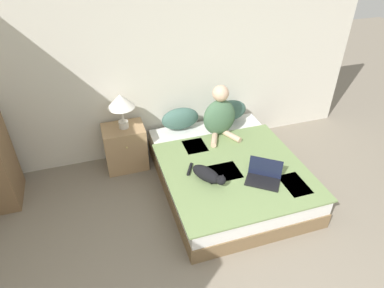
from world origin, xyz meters
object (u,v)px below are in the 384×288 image
(cat_tabby, at_px, (208,175))
(person_sitting, at_px, (220,115))
(laptop_open, at_px, (264,177))
(pillow_far, at_px, (229,111))
(pillow_near, at_px, (180,119))
(table_lamp, at_px, (121,103))
(nightstand, at_px, (125,147))
(bed, at_px, (228,173))

(cat_tabby, bearing_deg, person_sitting, 119.65)
(laptop_open, bearing_deg, pillow_far, 120.97)
(pillow_near, distance_m, pillow_far, 0.68)
(cat_tabby, distance_m, table_lamp, 1.33)
(laptop_open, xyz_separation_m, table_lamp, (-1.29, 1.21, 0.49))
(person_sitting, relative_size, nightstand, 1.17)
(bed, bearing_deg, pillow_near, 112.29)
(bed, relative_size, pillow_far, 3.89)
(person_sitting, height_order, laptop_open, person_sitting)
(person_sitting, distance_m, table_lamp, 1.22)
(pillow_near, xyz_separation_m, table_lamp, (-0.73, -0.07, 0.39))
(pillow_far, height_order, nightstand, pillow_far)
(bed, height_order, laptop_open, laptop_open)
(cat_tabby, height_order, nightstand, nightstand)
(pillow_far, relative_size, nightstand, 0.85)
(bed, distance_m, pillow_near, 0.97)
(pillow_near, height_order, laptop_open, pillow_near)
(bed, height_order, pillow_near, pillow_near)
(laptop_open, bearing_deg, person_sitting, 133.57)
(nightstand, bearing_deg, pillow_near, 5.10)
(pillow_near, bearing_deg, nightstand, -174.90)
(bed, bearing_deg, person_sitting, 80.49)
(cat_tabby, bearing_deg, table_lamp, -176.38)
(person_sitting, xyz_separation_m, laptop_open, (0.12, -1.00, -0.23))
(person_sitting, height_order, cat_tabby, person_sitting)
(bed, distance_m, person_sitting, 0.74)
(pillow_near, bearing_deg, pillow_far, 0.00)
(bed, height_order, cat_tabby, cat_tabby)
(nightstand, bearing_deg, person_sitting, -10.02)
(pillow_near, distance_m, person_sitting, 0.53)
(pillow_far, bearing_deg, laptop_open, -95.84)
(nightstand, bearing_deg, cat_tabby, -54.25)
(pillow_near, relative_size, cat_tabby, 0.96)
(person_sitting, height_order, nightstand, person_sitting)
(cat_tabby, relative_size, laptop_open, 1.19)
(nightstand, bearing_deg, laptop_open, -42.76)
(bed, height_order, pillow_far, pillow_far)
(pillow_far, bearing_deg, cat_tabby, -122.62)
(pillow_far, distance_m, laptop_open, 1.29)
(pillow_far, bearing_deg, pillow_near, 180.00)
(pillow_near, distance_m, laptop_open, 1.39)
(cat_tabby, distance_m, nightstand, 1.27)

